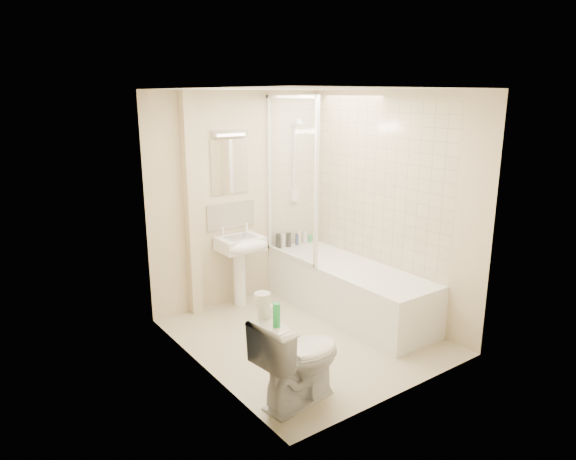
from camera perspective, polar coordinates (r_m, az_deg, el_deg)
floor at (r=5.26m, az=1.93°, el=-11.73°), size 2.50×2.50×0.00m
wall_back at (r=5.86m, az=-5.47°, el=3.43°), size 2.20×0.02×2.40m
wall_left at (r=4.28m, az=-9.67°, el=-1.00°), size 0.02×2.50×2.40m
wall_right at (r=5.57m, az=11.05°, el=2.62°), size 0.02×2.50×2.40m
ceiling at (r=4.71m, az=2.19°, el=15.41°), size 2.20×2.50×0.02m
tile_back at (r=6.21m, az=0.54°, el=6.26°), size 0.70×0.01×1.75m
tile_right at (r=5.66m, az=9.60°, el=5.20°), size 0.01×2.10×1.75m
pipe_boxing at (r=5.52m, az=-10.70°, el=2.54°), size 0.12×0.12×2.40m
splashback at (r=5.83m, az=-6.36°, el=1.63°), size 0.60×0.02×0.30m
mirror at (r=5.73m, az=-6.51°, el=6.99°), size 0.46×0.01×0.60m
strip_light at (r=5.67m, az=-6.50°, el=10.68°), size 0.42×0.07×0.07m
bathtub at (r=5.73m, az=6.71°, el=-6.38°), size 0.70×2.10×0.55m
shower_screen at (r=5.66m, az=0.32°, el=5.66°), size 0.04×0.92×1.80m
shower_fixture at (r=6.16m, az=0.78°, el=7.32°), size 0.10×0.16×0.99m
pedestal_sink at (r=5.74m, az=-5.14°, el=-2.44°), size 0.48×0.46×0.93m
bottle_black_a at (r=6.16m, az=-1.10°, el=-1.26°), size 0.06×0.06×0.19m
bottle_white_a at (r=6.20m, az=-0.58°, el=-1.24°), size 0.05×0.05×0.17m
bottle_black_b at (r=6.25m, az=0.06°, el=-1.10°), size 0.06×0.06×0.17m
bottle_blue at (r=6.33m, az=1.02°, el=-1.05°), size 0.05×0.05×0.14m
bottle_cream at (r=6.34m, az=1.21°, el=-0.82°), size 0.06×0.06×0.18m
bottle_white_b at (r=6.40m, az=1.91°, el=-0.85°), size 0.06×0.06×0.14m
bottle_green at (r=6.46m, az=2.51°, el=-0.96°), size 0.06×0.06×0.09m
toilet at (r=4.10m, az=1.24°, el=-14.01°), size 0.61×0.84×0.75m
toilet_roll_lower at (r=3.86m, az=-2.56°, el=-9.02°), size 0.11×0.11×0.09m
toilet_roll_upper at (r=3.82m, az=-2.86°, el=-7.73°), size 0.12×0.12×0.10m
green_bottle at (r=3.69m, az=-1.29°, el=-9.44°), size 0.05×0.05×0.18m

